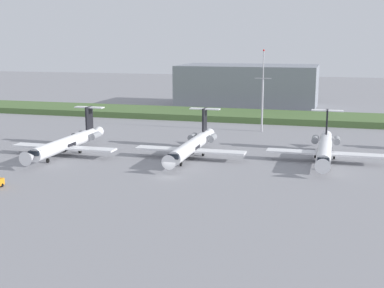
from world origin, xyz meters
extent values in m
plane|color=gray|center=(0.00, 30.00, 0.00)|extent=(500.00, 500.00, 0.00)
cube|color=#4C6B38|center=(0.00, 73.41, 0.93)|extent=(320.00, 20.00, 1.85)
cylinder|color=white|center=(-26.46, 11.17, 2.45)|extent=(2.70, 24.00, 2.70)
cone|color=white|center=(-26.46, -2.33, 2.45)|extent=(2.70, 3.00, 2.70)
cone|color=white|center=(-26.46, 25.17, 2.45)|extent=(2.30, 4.00, 2.29)
cube|color=black|center=(-26.46, -0.43, 2.92)|extent=(2.02, 1.80, 0.90)
cylinder|color=black|center=(-26.46, 11.17, 2.30)|extent=(2.76, 3.60, 2.76)
cube|color=white|center=(-32.37, 10.17, 1.84)|extent=(11.00, 3.20, 0.36)
cube|color=white|center=(-20.56, 10.17, 1.84)|extent=(11.00, 3.20, 0.36)
cube|color=black|center=(-26.46, 22.17, 6.40)|extent=(0.36, 3.20, 5.20)
cube|color=white|center=(-26.46, 22.47, 8.80)|extent=(6.80, 1.80, 0.24)
cylinder|color=gray|center=(-28.71, 20.37, 2.65)|extent=(1.50, 3.40, 1.50)
cylinder|color=gray|center=(-24.21, 20.37, 2.65)|extent=(1.50, 3.40, 1.50)
cylinder|color=gray|center=(-26.46, 3.73, 1.00)|extent=(0.20, 0.20, 0.65)
cylinder|color=black|center=(-26.46, 3.73, 0.45)|extent=(0.30, 0.90, 0.90)
cylinder|color=black|center=(-28.36, 13.57, 0.45)|extent=(0.35, 0.90, 0.90)
cylinder|color=black|center=(-24.56, 13.57, 0.45)|extent=(0.35, 0.90, 0.90)
cylinder|color=white|center=(-0.23, 15.58, 2.45)|extent=(2.70, 24.00, 2.70)
cone|color=white|center=(-0.23, 2.08, 2.45)|extent=(2.70, 3.00, 2.70)
cone|color=white|center=(-0.23, 29.58, 2.45)|extent=(2.29, 4.00, 2.29)
cube|color=black|center=(-0.23, 3.98, 2.92)|extent=(2.03, 1.80, 0.90)
cylinder|color=black|center=(-0.23, 15.58, 2.30)|extent=(2.76, 3.60, 2.76)
cube|color=white|center=(-6.13, 14.58, 1.84)|extent=(11.00, 3.20, 0.36)
cube|color=white|center=(5.68, 14.58, 1.84)|extent=(11.00, 3.20, 0.36)
cube|color=black|center=(-0.23, 26.58, 6.40)|extent=(0.36, 3.20, 5.20)
cube|color=white|center=(-0.23, 26.88, 8.80)|extent=(6.80, 1.80, 0.24)
cylinder|color=gray|center=(-2.48, 24.78, 2.65)|extent=(1.50, 3.40, 1.50)
cylinder|color=gray|center=(2.02, 24.78, 2.65)|extent=(1.50, 3.40, 1.50)
cylinder|color=gray|center=(-0.23, 8.14, 1.00)|extent=(0.20, 0.20, 0.65)
cylinder|color=black|center=(-0.23, 8.14, 0.45)|extent=(0.30, 0.90, 0.90)
cylinder|color=black|center=(-2.13, 17.98, 0.45)|extent=(0.35, 0.90, 0.90)
cylinder|color=black|center=(1.67, 17.98, 0.45)|extent=(0.35, 0.90, 0.90)
cylinder|color=white|center=(26.30, 19.96, 2.45)|extent=(2.70, 24.00, 2.70)
cone|color=white|center=(26.30, 6.46, 2.45)|extent=(2.70, 3.00, 2.70)
cone|color=white|center=(26.30, 33.96, 2.45)|extent=(2.30, 4.00, 2.29)
cube|color=black|center=(26.30, 8.36, 2.92)|extent=(2.02, 1.80, 0.90)
cylinder|color=black|center=(26.30, 19.96, 2.30)|extent=(2.76, 3.60, 2.76)
cube|color=white|center=(20.39, 18.96, 1.84)|extent=(11.00, 3.20, 0.36)
cube|color=white|center=(32.20, 18.96, 1.84)|extent=(11.00, 3.20, 0.36)
cube|color=black|center=(26.30, 30.96, 6.40)|extent=(0.36, 3.20, 5.20)
cube|color=white|center=(26.30, 31.26, 8.80)|extent=(6.80, 1.80, 0.24)
cylinder|color=gray|center=(24.05, 29.16, 2.65)|extent=(1.50, 3.40, 1.50)
cylinder|color=gray|center=(28.55, 29.16, 2.65)|extent=(1.50, 3.40, 1.50)
cylinder|color=gray|center=(26.30, 12.52, 1.00)|extent=(0.20, 0.20, 0.65)
cylinder|color=black|center=(26.30, 12.52, 0.45)|extent=(0.30, 0.90, 0.90)
cylinder|color=black|center=(24.40, 22.36, 0.45)|extent=(0.35, 0.90, 0.90)
cylinder|color=black|center=(28.20, 22.36, 0.45)|extent=(0.35, 0.90, 0.90)
cylinder|color=#B2B2B7|center=(9.24, 51.55, 6.87)|extent=(0.50, 0.50, 13.73)
cylinder|color=#B2B2B7|center=(9.24, 51.55, 17.43)|extent=(0.28, 0.28, 7.39)
cube|color=#B2B2B7|center=(9.24, 51.55, 14.13)|extent=(4.40, 0.20, 0.20)
sphere|color=red|center=(9.24, 51.55, 21.38)|extent=(0.50, 0.50, 0.50)
cube|color=gray|center=(-3.48, 105.23, 7.57)|extent=(49.67, 28.71, 15.13)
cylinder|color=black|center=(-24.54, -13.67, 0.30)|extent=(0.22, 0.60, 0.60)
camera|label=1|loc=(27.81, -84.28, 23.58)|focal=48.21mm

